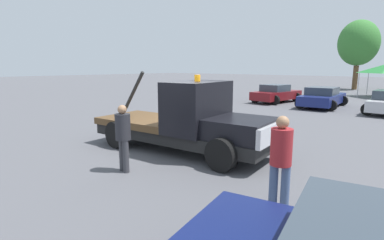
% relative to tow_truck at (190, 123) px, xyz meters
% --- Properties ---
extents(ground_plane, '(160.00, 160.00, 0.00)m').
position_rel_tow_truck_xyz_m(ground_plane, '(-0.37, -0.04, -0.95)').
color(ground_plane, '#545459').
extents(tow_truck, '(6.24, 2.69, 2.51)m').
position_rel_tow_truck_xyz_m(tow_truck, '(0.00, 0.00, 0.00)').
color(tow_truck, black).
rests_on(tow_truck, ground).
extents(person_near_truck, '(0.40, 0.40, 1.79)m').
position_rel_tow_truck_xyz_m(person_near_truck, '(3.81, -1.72, 0.09)').
color(person_near_truck, '#475B84').
rests_on(person_near_truck, ground).
extents(person_at_hood, '(0.38, 0.38, 1.73)m').
position_rel_tow_truck_xyz_m(person_at_hood, '(-0.09, -2.43, 0.05)').
color(person_at_hood, '#38383D').
rests_on(person_at_hood, ground).
extents(parked_car_maroon, '(2.69, 4.43, 1.34)m').
position_rel_tow_truck_xyz_m(parked_car_maroon, '(-3.97, 14.05, -0.30)').
color(parked_car_maroon, maroon).
rests_on(parked_car_maroon, ground).
extents(parked_car_navy, '(2.74, 4.90, 1.34)m').
position_rel_tow_truck_xyz_m(parked_car_navy, '(-0.47, 13.60, -0.30)').
color(parked_car_navy, navy).
rests_on(parked_car_navy, ground).
extents(tree_center, '(4.37, 4.37, 7.81)m').
position_rel_tow_truck_xyz_m(tree_center, '(-2.87, 31.84, 4.29)').
color(tree_center, brown).
rests_on(tree_center, ground).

